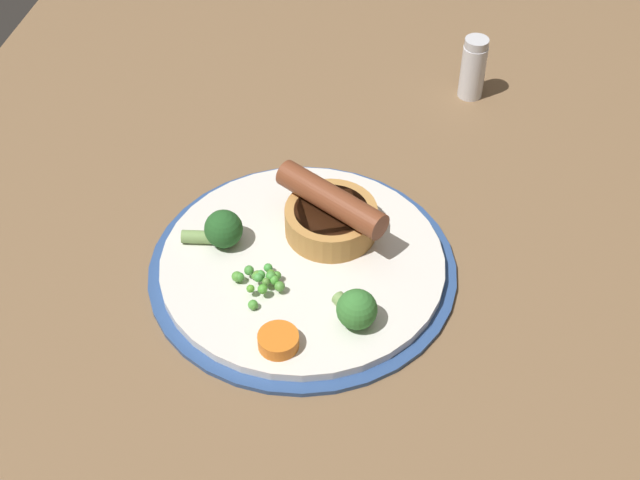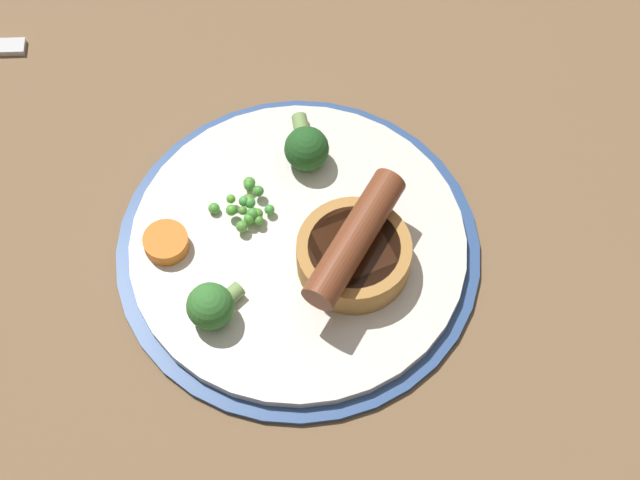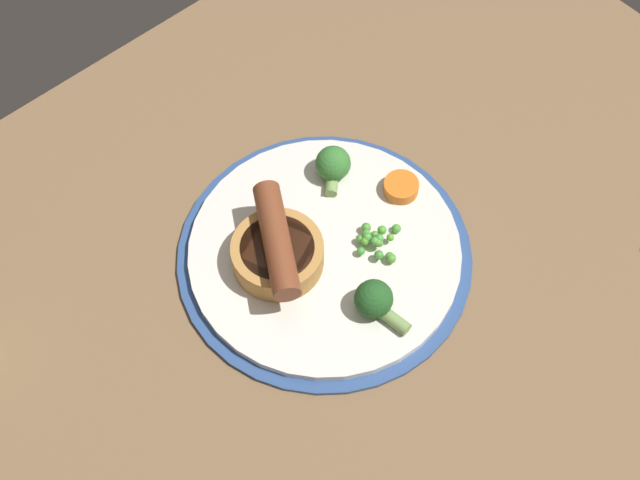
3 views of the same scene
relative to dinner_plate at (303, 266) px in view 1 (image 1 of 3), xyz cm
name	(u,v)px [view 1 (image 1 of 3)]	position (x,y,z in cm)	size (l,w,h in cm)	color
dining_table	(273,233)	(-5.86, -4.27, -2.07)	(110.00, 80.00, 3.00)	brown
dinner_plate	(303,266)	(0.00, 0.00, 0.00)	(28.69, 28.69, 1.40)	#2D4C84
sausage_pudding	(331,215)	(-4.23, 1.91, 2.99)	(8.76, 11.34, 5.41)	#BC8442
pea_pile	(261,280)	(3.98, -2.98, 1.76)	(5.26, 5.01, 1.78)	#529839
broccoli_floret_near	(356,309)	(6.45, 6.00, 2.55)	(4.31, 4.25, 3.56)	#387A33
broccoli_floret_far	(221,230)	(-0.80, -7.85, 2.53)	(3.61, 5.88, 3.61)	#235623
carrot_slice_2	(278,341)	(10.20, 0.02, 1.48)	(3.52, 3.52, 1.29)	orange
salt_shaker	(473,68)	(-30.84, 13.42, 3.09)	(2.82, 2.82, 7.41)	silver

